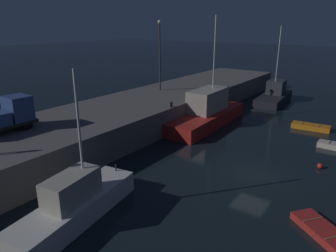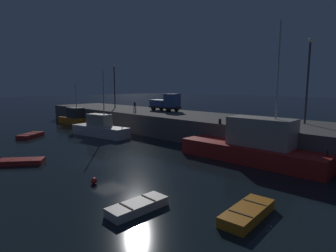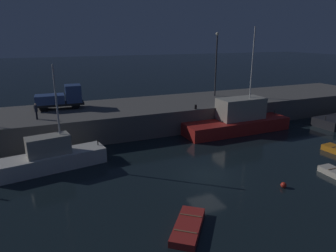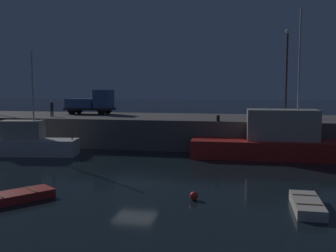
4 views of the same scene
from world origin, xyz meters
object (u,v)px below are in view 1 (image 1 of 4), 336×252
at_px(fishing_boat_white, 75,204).
at_px(fishing_boat_orange, 205,112).
at_px(bollard_west, 171,105).
at_px(lamp_post_east, 160,51).
at_px(bollard_central, 191,97).
at_px(fishing_trawler_red, 274,95).
at_px(rowboat_blue_far, 323,231).
at_px(dinghy_orange_near, 311,127).
at_px(mooring_buoy_near, 320,166).
at_px(utility_truck, 2,117).

relative_size(fishing_boat_white, fishing_boat_orange, 0.69).
bearing_deg(bollard_west, lamp_post_east, 44.63).
bearing_deg(bollard_central, lamp_post_east, 71.27).
xyz_separation_m(fishing_trawler_red, rowboat_blue_far, (-28.87, -11.98, -0.76)).
distance_m(fishing_boat_white, bollard_west, 16.48).
xyz_separation_m(dinghy_orange_near, bollard_west, (-9.64, 11.61, 2.73)).
bearing_deg(fishing_boat_white, fishing_trawler_red, 0.12).
distance_m(fishing_boat_white, dinghy_orange_near, 26.42).
height_order(dinghy_orange_near, bollard_west, bollard_west).
distance_m(rowboat_blue_far, mooring_buoy_near, 8.90).
relative_size(lamp_post_east, bollard_west, 16.75).
xyz_separation_m(fishing_boat_orange, mooring_buoy_near, (-4.91, -13.06, -1.12)).
bearing_deg(lamp_post_east, mooring_buoy_near, -107.31).
bearing_deg(mooring_buoy_near, fishing_boat_white, 147.03).
bearing_deg(fishing_trawler_red, mooring_buoy_near, -153.28).
bearing_deg(mooring_buoy_near, bollard_central, 73.27).
relative_size(rowboat_blue_far, utility_truck, 0.69).
bearing_deg(bollard_central, rowboat_blue_far, -128.48).
xyz_separation_m(fishing_boat_orange, bollard_central, (-0.50, 1.62, 1.67)).
relative_size(fishing_trawler_red, utility_truck, 1.96).
relative_size(fishing_boat_orange, dinghy_orange_near, 3.32).
xyz_separation_m(lamp_post_east, utility_truck, (-20.15, 0.03, -3.69)).
xyz_separation_m(fishing_boat_white, rowboat_blue_far, (6.83, -11.91, -0.81)).
bearing_deg(bollard_west, mooring_buoy_near, -90.91).
bearing_deg(fishing_boat_white, mooring_buoy_near, -32.97).
bearing_deg(dinghy_orange_near, bollard_central, 114.78).
bearing_deg(bollard_central, mooring_buoy_near, -106.73).
distance_m(utility_truck, bollard_west, 15.29).
bearing_deg(bollard_central, fishing_trawler_red, -16.03).
xyz_separation_m(fishing_boat_white, fishing_boat_orange, (20.44, 2.99, 0.31)).
xyz_separation_m(fishing_boat_orange, lamp_post_east, (1.50, 7.49, 6.35)).
distance_m(rowboat_blue_far, bollard_central, 21.27).
relative_size(dinghy_orange_near, utility_truck, 0.72).
relative_size(fishing_trawler_red, dinghy_orange_near, 2.71).
bearing_deg(dinghy_orange_near, rowboat_blue_far, -165.85).
bearing_deg(utility_truck, rowboat_blue_far, -77.34).
xyz_separation_m(fishing_trawler_red, lamp_post_east, (-13.76, 10.40, 6.70)).
bearing_deg(mooring_buoy_near, fishing_boat_orange, 69.40).
bearing_deg(rowboat_blue_far, fishing_trawler_red, 22.54).
height_order(rowboat_blue_far, lamp_post_east, lamp_post_east).
xyz_separation_m(fishing_boat_orange, bollard_west, (-4.68, 1.40, 1.66)).
relative_size(dinghy_orange_near, mooring_buoy_near, 9.15).
height_order(fishing_boat_white, dinghy_orange_near, fishing_boat_white).
bearing_deg(bollard_west, dinghy_orange_near, -50.28).
xyz_separation_m(dinghy_orange_near, mooring_buoy_near, (-9.87, -2.85, -0.05)).
height_order(fishing_boat_white, rowboat_blue_far, fishing_boat_white).
height_order(dinghy_orange_near, rowboat_blue_far, dinghy_orange_near).
bearing_deg(lamp_post_east, rowboat_blue_far, -124.02).
xyz_separation_m(fishing_trawler_red, mooring_buoy_near, (-20.17, -10.15, -0.76)).
bearing_deg(bollard_west, fishing_trawler_red, -12.19).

